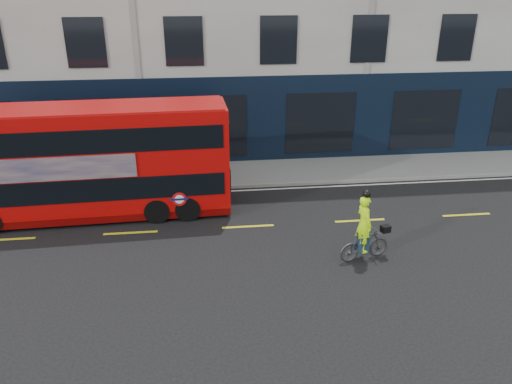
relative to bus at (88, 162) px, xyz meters
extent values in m
plane|color=black|center=(1.45, -3.13, -2.04)|extent=(120.00, 120.00, 0.00)
cube|color=gray|center=(1.45, 3.37, -1.98)|extent=(60.00, 3.00, 0.12)
cube|color=gray|center=(1.45, 1.87, -1.97)|extent=(60.00, 0.12, 0.13)
cube|color=black|center=(1.45, 4.85, -0.04)|extent=(50.00, 0.08, 4.00)
cube|color=silver|center=(1.45, 1.57, -2.04)|extent=(58.00, 0.10, 0.01)
cube|color=#B90807|center=(-0.04, 0.00, 0.12)|extent=(9.89, 2.60, 3.52)
cube|color=#5C0403|center=(-0.04, 0.00, -1.77)|extent=(9.89, 2.55, 0.27)
cube|color=black|center=(-0.04, 0.00, -0.66)|extent=(9.50, 2.62, 0.80)
cube|color=black|center=(-0.04, 0.00, 1.04)|extent=(9.50, 2.62, 0.80)
cube|color=#990B0B|center=(-0.04, 0.00, 1.90)|extent=(9.69, 2.50, 0.07)
cube|color=black|center=(4.88, 0.19, -0.66)|extent=(0.12, 2.01, 0.80)
cube|color=black|center=(4.88, 0.19, 1.04)|extent=(0.12, 2.01, 0.80)
cube|color=#A0836E|center=(-0.89, -1.18, 0.19)|extent=(5.35, 0.24, 0.80)
cylinder|color=red|center=(3.12, -1.03, -1.15)|extent=(0.50, 0.04, 0.50)
cylinder|color=white|center=(3.13, -1.03, -1.15)|extent=(0.32, 0.03, 0.32)
cube|color=#0C1459|center=(3.13, -1.04, -1.15)|extent=(0.62, 0.04, 0.08)
cylinder|color=black|center=(3.35, 0.13, -1.59)|extent=(0.98, 2.31, 0.89)
cylinder|color=black|center=(2.28, 0.09, -1.59)|extent=(0.98, 2.31, 0.89)
imported|color=#414245|center=(8.75, -4.19, -1.54)|extent=(1.72, 0.84, 0.99)
imported|color=#B7FF09|center=(8.65, -4.22, -0.81)|extent=(0.56, 0.73, 1.78)
cube|color=black|center=(9.42, -4.03, -1.13)|extent=(0.31, 0.27, 0.21)
cube|color=#1A2E46|center=(8.65, -4.22, -1.41)|extent=(0.37, 0.43, 0.68)
sphere|color=black|center=(8.65, -4.22, 0.15)|extent=(0.25, 0.25, 0.25)
camera|label=1|loc=(3.93, -16.98, 5.89)|focal=35.00mm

